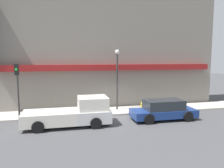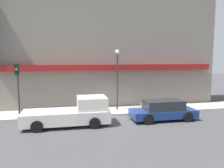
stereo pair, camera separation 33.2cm
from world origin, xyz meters
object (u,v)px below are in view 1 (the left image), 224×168
street_lamp (117,72)px  pickup_truck (73,113)px  parked_car (163,110)px  fire_hydrant (142,107)px  traffic_light (17,81)px

street_lamp → pickup_truck: bearing=-139.6°
parked_car → fire_hydrant: parked_car is taller
fire_hydrant → street_lamp: street_lamp is taller
fire_hydrant → traffic_light: (-9.29, 0.11, 2.30)m
pickup_truck → traffic_light: size_ratio=1.44×
parked_car → street_lamp: 4.88m
street_lamp → traffic_light: street_lamp is taller
fire_hydrant → street_lamp: bearing=149.0°
pickup_truck → street_lamp: (3.76, 3.20, 2.48)m
fire_hydrant → street_lamp: (-1.78, 1.07, 2.79)m
pickup_truck → parked_car: pickup_truck is taller
traffic_light → parked_car: bearing=-12.4°
parked_car → street_lamp: street_lamp is taller
fire_hydrant → street_lamp: 3.48m
street_lamp → traffic_light: (-7.51, -0.96, -0.49)m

